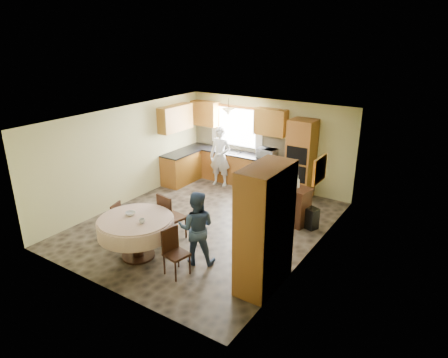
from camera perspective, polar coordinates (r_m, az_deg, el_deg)
name	(u,v)px	position (r m, az deg, el deg)	size (l,w,h in m)	color
floor	(207,223)	(9.41, -2.49, -6.36)	(5.00, 6.00, 0.01)	brown
ceiling	(205,118)	(8.58, -2.75, 8.72)	(5.00, 6.00, 0.01)	white
wall_back	(268,143)	(11.37, 6.26, 5.08)	(5.00, 0.02, 2.50)	#BFBC7A
wall_front	(100,225)	(6.91, -17.36, -6.23)	(5.00, 0.02, 2.50)	#BFBC7A
wall_left	(126,155)	(10.51, -13.78, 3.31)	(0.02, 6.00, 2.50)	#BFBC7A
wall_right	(312,197)	(7.82, 12.46, -2.57)	(0.02, 6.00, 2.50)	#BFBC7A
window	(237,127)	(11.74, 1.90, 7.44)	(1.40, 0.03, 1.10)	white
curtain_left	(215,123)	(12.08, -1.29, 8.07)	(0.22, 0.02, 1.15)	white
curtain_right	(259,129)	(11.32, 5.04, 7.15)	(0.22, 0.02, 1.15)	white
base_cab_back	(236,168)	(11.75, 1.75, 1.58)	(3.30, 0.60, 0.88)	#B2662F
counter_back	(236,153)	(11.61, 1.78, 3.72)	(3.30, 0.64, 0.04)	black
base_cab_left	(181,168)	(11.80, -6.15, 1.55)	(0.60, 1.20, 0.88)	#B2662F
counter_left	(181,153)	(11.66, -6.23, 3.68)	(0.64, 1.20, 0.04)	black
backsplash	(242,142)	(11.77, 2.53, 5.37)	(3.30, 0.02, 0.55)	#C6B98C
wall_cab_left	(205,113)	(12.12, -2.74, 9.35)	(0.85, 0.33, 0.72)	#C18430
wall_cab_right	(271,122)	(11.01, 6.69, 8.09)	(0.90, 0.33, 0.72)	#C18430
wall_cab_side	(175,118)	(11.50, -6.95, 8.61)	(0.33, 1.20, 0.72)	#C18430
oven_tower	(301,159)	(10.70, 10.94, 2.78)	(0.66, 0.62, 2.12)	#B2662F
oven_upper	(297,155)	(10.36, 10.33, 3.34)	(0.56, 0.01, 0.45)	black
oven_lower	(295,174)	(10.52, 10.16, 0.74)	(0.56, 0.01, 0.45)	black
pendant	(228,112)	(11.23, 0.64, 9.57)	(0.36, 0.36, 0.18)	beige
sideboard	(285,204)	(9.49, 8.78, -3.53)	(1.18, 0.49, 0.85)	#3D1D10
space_heater	(310,218)	(9.32, 12.16, -5.43)	(0.36, 0.25, 0.49)	black
cupboard	(265,228)	(6.81, 5.85, -7.04)	(0.58, 1.16, 2.22)	#B2662F
dining_table	(136,227)	(8.00, -12.45, -6.68)	(1.48, 1.48, 0.85)	#3D1D10
chair_left	(113,220)	(8.79, -15.60, -5.68)	(0.47, 0.47, 0.88)	#3D1D10
chair_back	(169,215)	(8.54, -7.84, -5.12)	(0.52, 0.52, 1.05)	#3D1D10
chair_right	(174,249)	(7.45, -7.18, -9.91)	(0.46, 0.46, 0.90)	#3D1D10
framed_picture	(320,169)	(8.02, 13.50, 1.33)	(0.06, 0.63, 0.52)	gold
microwave	(267,154)	(11.05, 6.13, 3.63)	(0.52, 0.35, 0.29)	silver
person_sink	(220,157)	(11.41, -0.55, 3.22)	(0.63, 0.41, 1.72)	silver
person_dining	(196,228)	(7.63, -3.95, -6.97)	(0.72, 0.56, 1.47)	#354D74
bowl_sideboard	(275,183)	(9.43, 7.25, -0.64)	(0.22, 0.22, 0.05)	#B2B2B2
bottle_sideboard	(297,183)	(9.17, 10.42, -0.51)	(0.13, 0.13, 0.33)	silver
cup_table	(142,221)	(7.67, -11.63, -5.92)	(0.12, 0.12, 0.09)	#B2B2B2
bowl_table	(130,214)	(8.05, -13.22, -4.85)	(0.20, 0.20, 0.06)	#B2B2B2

